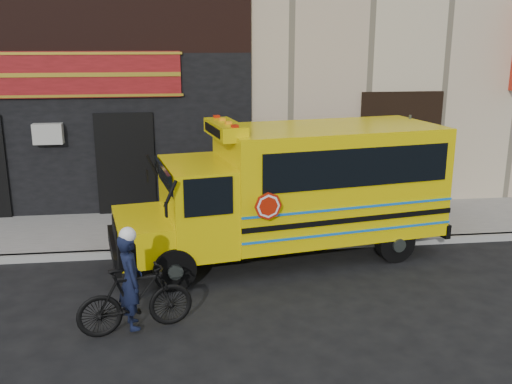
{
  "coord_description": "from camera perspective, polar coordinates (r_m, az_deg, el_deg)",
  "views": [
    {
      "loc": [
        -1.71,
        -8.99,
        4.49
      ],
      "look_at": [
        -0.33,
        1.85,
        1.54
      ],
      "focal_mm": 40.0,
      "sensor_mm": 36.0,
      "label": 1
    }
  ],
  "objects": [
    {
      "name": "cyclist",
      "position": [
        9.24,
        -12.43,
        -8.97
      ],
      "size": [
        0.51,
        0.65,
        1.55
      ],
      "primitive_type": "imported",
      "rotation": [
        0.0,
        0.0,
        1.85
      ],
      "color": "black",
      "rests_on": "ground"
    },
    {
      "name": "school_bus",
      "position": [
        11.9,
        4.38,
        0.55
      ],
      "size": [
        7.17,
        3.32,
        2.92
      ],
      "color": "black",
      "rests_on": "ground"
    },
    {
      "name": "bicycle",
      "position": [
        9.27,
        -11.98,
        -10.43
      ],
      "size": [
        1.89,
        0.94,
        1.09
      ],
      "primitive_type": "imported",
      "rotation": [
        0.0,
        0.0,
        1.82
      ],
      "color": "black",
      "rests_on": "ground"
    },
    {
      "name": "curb",
      "position": [
        12.52,
        1.08,
        -5.55
      ],
      "size": [
        40.0,
        0.2,
        0.15
      ],
      "primitive_type": "cube",
      "color": "#979691",
      "rests_on": "ground"
    },
    {
      "name": "ground",
      "position": [
        10.19,
        3.23,
        -11.06
      ],
      "size": [
        120.0,
        120.0,
        0.0
      ],
      "primitive_type": "plane",
      "color": "black",
      "rests_on": "ground"
    },
    {
      "name": "sign_pole",
      "position": [
        13.55,
        14.82,
        2.16
      ],
      "size": [
        0.11,
        0.24,
        2.83
      ],
      "color": "#3B423E",
      "rests_on": "ground"
    },
    {
      "name": "sidewalk",
      "position": [
        13.92,
        0.19,
        -3.39
      ],
      "size": [
        40.0,
        3.0,
        0.15
      ],
      "primitive_type": "cube",
      "color": "slate",
      "rests_on": "ground"
    }
  ]
}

